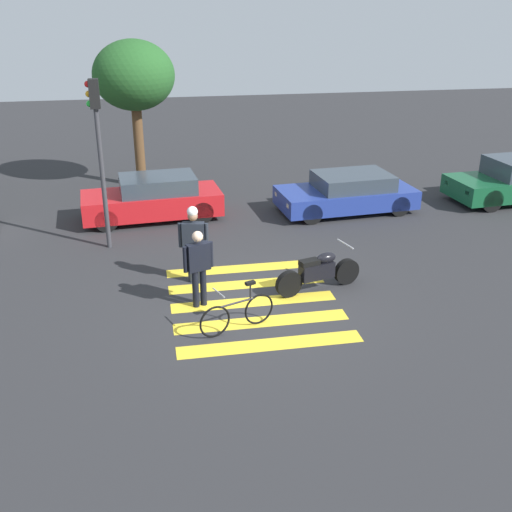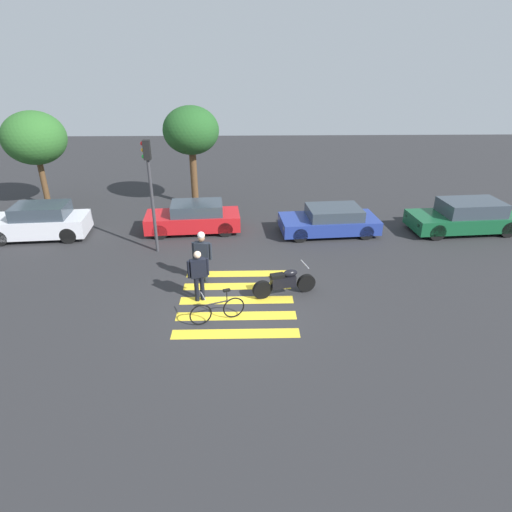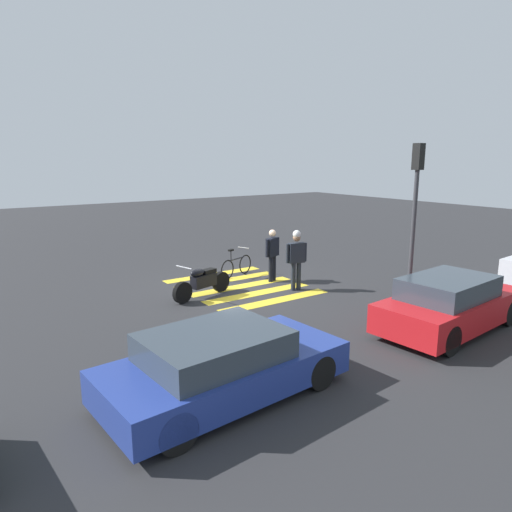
{
  "view_description": "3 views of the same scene",
  "coord_description": "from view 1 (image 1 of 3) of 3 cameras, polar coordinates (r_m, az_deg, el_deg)",
  "views": [
    {
      "loc": [
        -2.1,
        -11.65,
        6.12
      ],
      "look_at": [
        0.19,
        0.74,
        0.76
      ],
      "focal_mm": 42.84,
      "sensor_mm": 36.0,
      "label": 1
    },
    {
      "loc": [
        0.34,
        -11.68,
        7.11
      ],
      "look_at": [
        0.64,
        1.17,
        0.99
      ],
      "focal_mm": 30.04,
      "sensor_mm": 36.0,
      "label": 2
    },
    {
      "loc": [
        7.46,
        11.66,
        3.92
      ],
      "look_at": [
        0.38,
        1.36,
        1.26
      ],
      "focal_mm": 32.12,
      "sensor_mm": 36.0,
      "label": 3
    }
  ],
  "objects": [
    {
      "name": "ground_plane",
      "position": [
        13.32,
        -0.21,
        -4.31
      ],
      "size": [
        60.0,
        60.0,
        0.0
      ],
      "primitive_type": "plane",
      "color": "#2B2B2D"
    },
    {
      "name": "police_motorcycle",
      "position": [
        13.73,
        5.84,
        -1.48
      ],
      "size": [
        2.08,
        0.83,
        1.02
      ],
      "color": "black",
      "rests_on": "ground_plane"
    },
    {
      "name": "leaning_bicycle",
      "position": [
        12.08,
        -1.72,
        -5.38
      ],
      "size": [
        1.57,
        0.68,
        0.99
      ],
      "color": "black",
      "rests_on": "ground_plane"
    },
    {
      "name": "officer_on_foot",
      "position": [
        13.9,
        -5.86,
        1.62
      ],
      "size": [
        0.67,
        0.3,
        1.84
      ],
      "color": "#1E232D",
      "rests_on": "ground_plane"
    },
    {
      "name": "officer_by_motorcycle",
      "position": [
        12.81,
        -5.39,
        -0.75
      ],
      "size": [
        0.65,
        0.35,
        1.7
      ],
      "color": "black",
      "rests_on": "ground_plane"
    },
    {
      "name": "crosswalk_stripes",
      "position": [
        13.32,
        -0.21,
        -4.29
      ],
      "size": [
        3.59,
        4.05,
        0.01
      ],
      "color": "yellow",
      "rests_on": "ground_plane"
    },
    {
      "name": "car_red_convertible",
      "position": [
        18.37,
        -9.56,
        5.31
      ],
      "size": [
        4.15,
        1.97,
        1.3
      ],
      "color": "black",
      "rests_on": "ground_plane"
    },
    {
      "name": "car_blue_hatchback",
      "position": [
        19.03,
        8.53,
        5.83
      ],
      "size": [
        4.27,
        2.2,
        1.18
      ],
      "color": "black",
      "rests_on": "ground_plane"
    },
    {
      "name": "traffic_light_pole",
      "position": [
        15.84,
        -14.53,
        10.58
      ],
      "size": [
        0.33,
        0.24,
        4.33
      ],
      "color": "#38383D",
      "rests_on": "ground_plane"
    },
    {
      "name": "street_tree_mid",
      "position": [
        21.25,
        -11.33,
        16.1
      ],
      "size": [
        2.69,
        2.69,
        4.9
      ],
      "color": "brown",
      "rests_on": "ground_plane"
    }
  ]
}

